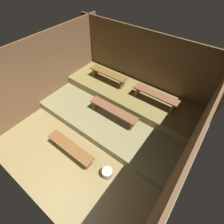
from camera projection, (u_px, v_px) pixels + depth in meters
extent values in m
cube|color=olive|center=(103.00, 129.00, 5.66)|extent=(5.80, 5.59, 0.08)
cube|color=brown|center=(143.00, 65.00, 6.02)|extent=(5.80, 0.06, 2.51)
cube|color=brown|center=(45.00, 72.00, 5.74)|extent=(0.06, 5.59, 2.51)
cube|color=brown|center=(188.00, 149.00, 3.68)|extent=(0.06, 5.59, 2.51)
cube|color=olive|center=(118.00, 111.00, 6.00)|extent=(5.00, 3.06, 0.29)
cube|color=olive|center=(129.00, 94.00, 6.19)|extent=(5.00, 1.57, 0.29)
cube|color=brown|center=(70.00, 147.00, 4.71)|extent=(1.60, 0.33, 0.05)
cube|color=brown|center=(56.00, 139.00, 5.13)|extent=(0.05, 0.26, 0.35)
cube|color=brown|center=(88.00, 164.00, 4.58)|extent=(0.05, 0.26, 0.35)
cube|color=brown|center=(113.00, 110.00, 5.32)|extent=(1.76, 0.33, 0.05)
cube|color=brown|center=(96.00, 104.00, 5.77)|extent=(0.05, 0.26, 0.35)
cube|color=brown|center=(133.00, 124.00, 5.15)|extent=(0.05, 0.26, 0.35)
cube|color=brown|center=(108.00, 73.00, 6.21)|extent=(1.56, 0.33, 0.05)
cube|color=brown|center=(95.00, 72.00, 6.62)|extent=(0.05, 0.26, 0.35)
cube|color=brown|center=(122.00, 84.00, 6.09)|extent=(0.05, 0.26, 0.35)
cube|color=brown|center=(156.00, 94.00, 5.39)|extent=(1.56, 0.33, 0.05)
cube|color=brown|center=(138.00, 91.00, 5.81)|extent=(0.05, 0.26, 0.35)
cube|color=brown|center=(173.00, 107.00, 5.27)|extent=(0.05, 0.26, 0.35)
cylinder|color=#B2A899|center=(107.00, 173.00, 4.43)|extent=(0.29, 0.29, 0.28)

